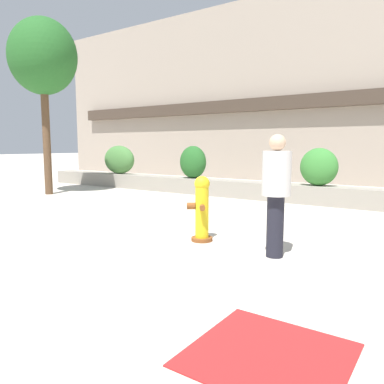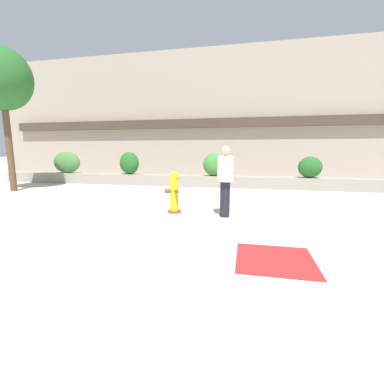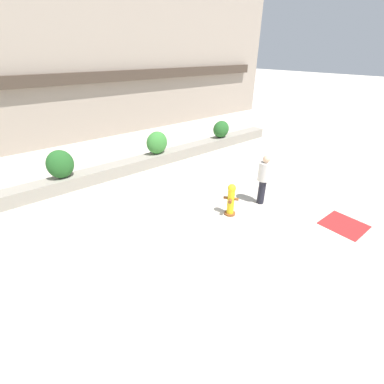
% 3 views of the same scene
% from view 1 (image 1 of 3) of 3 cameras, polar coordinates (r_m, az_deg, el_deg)
% --- Properties ---
extents(ground_plane, '(120.00, 120.00, 0.00)m').
position_cam_1_polar(ground_plane, '(6.49, -13.95, -7.16)').
color(ground_plane, beige).
extents(building_facade, '(30.00, 1.36, 8.00)m').
position_cam_1_polar(building_facade, '(16.97, 18.80, 14.92)').
color(building_facade, gray).
rests_on(building_facade, ground).
extents(planter_wall_low, '(18.00, 0.70, 0.50)m').
position_cam_1_polar(planter_wall_low, '(11.26, 9.56, 0.26)').
color(planter_wall_low, gray).
rests_on(planter_wall_low, ground).
extents(hedge_bush_0, '(1.47, 0.60, 1.07)m').
position_cam_1_polar(hedge_bush_0, '(14.52, -11.04, 4.85)').
color(hedge_bush_0, '#427538').
rests_on(hedge_bush_0, planter_wall_low).
extents(hedge_bush_1, '(0.94, 0.66, 1.06)m').
position_cam_1_polar(hedge_bush_1, '(12.31, 0.15, 4.58)').
color(hedge_bush_1, '#235B23').
rests_on(hedge_bush_1, planter_wall_low).
extents(hedge_bush_2, '(1.00, 0.68, 1.01)m').
position_cam_1_polar(hedge_bush_2, '(10.55, 18.77, 3.64)').
color(hedge_bush_2, '#387F33').
rests_on(hedge_bush_2, planter_wall_low).
extents(fire_hydrant, '(0.49, 0.49, 1.08)m').
position_cam_1_polar(fire_hydrant, '(6.15, 1.49, -2.46)').
color(fire_hydrant, brown).
rests_on(fire_hydrant, ground).
extents(street_tree, '(2.23, 2.01, 5.50)m').
position_cam_1_polar(street_tree, '(13.22, -21.79, 18.43)').
color(street_tree, brown).
rests_on(street_tree, ground).
extents(pedestrian, '(0.44, 0.44, 1.73)m').
position_cam_1_polar(pedestrian, '(5.34, 12.70, 0.62)').
color(pedestrian, black).
rests_on(pedestrian, ground).
extents(tactile_warning_pad, '(1.13, 1.13, 0.01)m').
position_cam_1_polar(tactile_warning_pad, '(3.13, 11.61, -23.13)').
color(tactile_warning_pad, '#B22323').
rests_on(tactile_warning_pad, ground).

